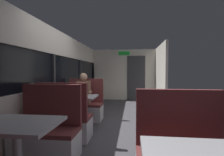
{
  "coord_description": "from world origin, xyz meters",
  "views": [
    {
      "loc": [
        0.37,
        -3.88,
        1.3
      ],
      "look_at": [
        -0.48,
        3.51,
        1.02
      ],
      "focal_mm": 28.28,
      "sensor_mm": 36.0,
      "label": 1
    }
  ],
  "objects": [
    {
      "name": "bench_mid_window_facing_end",
      "position": [
        -0.89,
        -0.68,
        0.33
      ],
      "size": [
        0.95,
        0.5,
        1.1
      ],
      "color": "silver",
      "rests_on": "ground_plane"
    },
    {
      "name": "bench_near_window_facing_entry",
      "position": [
        -0.89,
        -1.39,
        0.33
      ],
      "size": [
        0.95,
        0.5,
        1.1
      ],
      "color": "silver",
      "rests_on": "ground_plane"
    },
    {
      "name": "carriage_aisle_panel_right",
      "position": [
        1.45,
        3.0,
        1.15
      ],
      "size": [
        0.08,
        2.4,
        2.3
      ],
      "primitive_type": "cube",
      "color": "beige",
      "rests_on": "ground_plane"
    },
    {
      "name": "bench_mid_window_facing_entry",
      "position": [
        -0.89,
        0.72,
        0.33
      ],
      "size": [
        0.95,
        0.5,
        1.1
      ],
      "color": "silver",
      "rests_on": "ground_plane"
    },
    {
      "name": "carriage_end_bulkhead",
      "position": [
        0.06,
        4.19,
        1.14
      ],
      "size": [
        2.9,
        0.11,
        2.3
      ],
      "color": "beige",
      "rests_on": "ground_plane"
    },
    {
      "name": "ground_plane",
      "position": [
        0.0,
        0.0,
        -0.01
      ],
      "size": [
        3.3,
        9.2,
        0.02
      ],
      "primitive_type": "cube",
      "color": "#423F44"
    },
    {
      "name": "carriage_window_panel_left",
      "position": [
        -1.45,
        0.0,
        1.11
      ],
      "size": [
        0.09,
        8.48,
        2.3
      ],
      "color": "beige",
      "rests_on": "ground_plane"
    },
    {
      "name": "dining_table_mid_window",
      "position": [
        -0.89,
        0.02,
        0.64
      ],
      "size": [
        0.9,
        0.7,
        0.74
      ],
      "color": "#9E9EA3",
      "rests_on": "ground_plane"
    },
    {
      "name": "seated_passenger",
      "position": [
        -0.89,
        0.65,
        0.54
      ],
      "size": [
        0.47,
        0.55,
        1.26
      ],
      "color": "#26262D",
      "rests_on": "ground_plane"
    },
    {
      "name": "dining_table_near_window",
      "position": [
        -0.89,
        -2.09,
        0.64
      ],
      "size": [
        0.9,
        0.7,
        0.74
      ],
      "color": "#9E9EA3",
      "rests_on": "ground_plane"
    }
  ]
}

